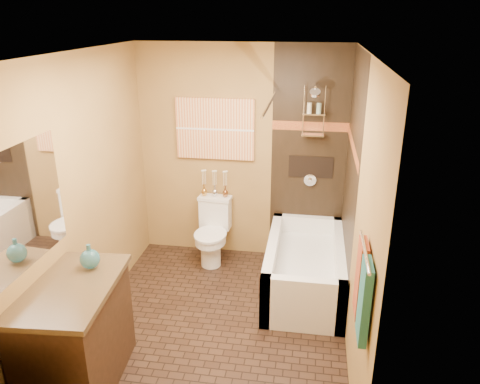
% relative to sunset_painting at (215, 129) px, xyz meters
% --- Properties ---
extents(floor, '(3.00, 3.00, 0.00)m').
position_rel_sunset_painting_xyz_m(floor, '(0.30, -1.48, -1.55)').
color(floor, black).
rests_on(floor, ground).
extents(wall_left, '(0.02, 3.00, 2.50)m').
position_rel_sunset_painting_xyz_m(wall_left, '(-0.90, -1.48, -0.30)').
color(wall_left, '#A37D3F').
rests_on(wall_left, floor).
extents(wall_right, '(0.02, 3.00, 2.50)m').
position_rel_sunset_painting_xyz_m(wall_right, '(1.50, -1.48, -0.30)').
color(wall_right, '#A37D3F').
rests_on(wall_right, floor).
extents(wall_back, '(2.40, 0.02, 2.50)m').
position_rel_sunset_painting_xyz_m(wall_back, '(0.30, 0.02, -0.30)').
color(wall_back, '#A37D3F').
rests_on(wall_back, floor).
extents(wall_front, '(2.40, 0.02, 2.50)m').
position_rel_sunset_painting_xyz_m(wall_front, '(0.30, -2.98, -0.30)').
color(wall_front, '#A37D3F').
rests_on(wall_front, floor).
extents(ceiling, '(3.00, 3.00, 0.00)m').
position_rel_sunset_painting_xyz_m(ceiling, '(0.30, -1.48, 0.95)').
color(ceiling, silver).
rests_on(ceiling, wall_back).
extents(alcove_tile_back, '(0.85, 0.01, 2.50)m').
position_rel_sunset_painting_xyz_m(alcove_tile_back, '(1.08, 0.01, -0.30)').
color(alcove_tile_back, black).
rests_on(alcove_tile_back, wall_back).
extents(alcove_tile_right, '(0.01, 1.50, 2.50)m').
position_rel_sunset_painting_xyz_m(alcove_tile_right, '(1.49, -0.73, -0.30)').
color(alcove_tile_right, black).
rests_on(alcove_tile_right, wall_right).
extents(mosaic_band_back, '(0.85, 0.01, 0.10)m').
position_rel_sunset_painting_xyz_m(mosaic_band_back, '(1.08, 0.00, 0.07)').
color(mosaic_band_back, maroon).
rests_on(mosaic_band_back, alcove_tile_back).
extents(mosaic_band_right, '(0.01, 1.50, 0.10)m').
position_rel_sunset_painting_xyz_m(mosaic_band_right, '(1.48, -0.73, 0.07)').
color(mosaic_band_right, maroon).
rests_on(mosaic_band_right, alcove_tile_right).
extents(alcove_niche, '(0.50, 0.01, 0.25)m').
position_rel_sunset_painting_xyz_m(alcove_niche, '(1.10, 0.01, -0.40)').
color(alcove_niche, black).
rests_on(alcove_niche, alcove_tile_back).
extents(shower_fixtures, '(0.24, 0.33, 1.16)m').
position_rel_sunset_painting_xyz_m(shower_fixtures, '(1.10, -0.10, 0.12)').
color(shower_fixtures, silver).
rests_on(shower_fixtures, floor).
extents(curtain_rod, '(0.03, 1.55, 0.03)m').
position_rel_sunset_painting_xyz_m(curtain_rod, '(0.70, -0.73, 0.47)').
color(curtain_rod, silver).
rests_on(curtain_rod, wall_back).
extents(towel_bar, '(0.02, 0.55, 0.02)m').
position_rel_sunset_painting_xyz_m(towel_bar, '(1.45, -2.53, -0.10)').
color(towel_bar, silver).
rests_on(towel_bar, wall_right).
extents(towel_teal, '(0.05, 0.22, 0.52)m').
position_rel_sunset_painting_xyz_m(towel_teal, '(1.46, -2.66, -0.37)').
color(towel_teal, '#1C5F59').
rests_on(towel_teal, towel_bar).
extents(towel_rust, '(0.05, 0.22, 0.52)m').
position_rel_sunset_painting_xyz_m(towel_rust, '(1.46, -2.40, -0.37)').
color(towel_rust, maroon).
rests_on(towel_rust, towel_bar).
extents(sunset_painting, '(0.90, 0.04, 0.70)m').
position_rel_sunset_painting_xyz_m(sunset_painting, '(0.00, 0.00, 0.00)').
color(sunset_painting, '#D46231').
rests_on(sunset_painting, wall_back).
extents(vanity_mirror, '(0.01, 1.00, 0.90)m').
position_rel_sunset_painting_xyz_m(vanity_mirror, '(-0.89, -2.36, -0.05)').
color(vanity_mirror, white).
rests_on(vanity_mirror, wall_left).
extents(bathtub, '(0.80, 1.50, 0.55)m').
position_rel_sunset_painting_xyz_m(bathtub, '(1.10, -0.73, -1.33)').
color(bathtub, white).
rests_on(bathtub, floor).
extents(toilet, '(0.40, 0.58, 0.76)m').
position_rel_sunset_painting_xyz_m(toilet, '(0.00, -0.26, -1.17)').
color(toilet, white).
rests_on(toilet, floor).
extents(vanity, '(0.70, 1.06, 0.90)m').
position_rel_sunset_painting_xyz_m(vanity, '(-0.62, -2.36, -1.10)').
color(vanity, black).
rests_on(vanity, floor).
extents(teal_bottle, '(0.17, 0.17, 0.25)m').
position_rel_sunset_painting_xyz_m(teal_bottle, '(-0.57, -2.10, -0.55)').
color(teal_bottle, '#266874').
rests_on(teal_bottle, vanity).
extents(bud_vases, '(0.32, 0.07, 0.32)m').
position_rel_sunset_painting_xyz_m(bud_vases, '(-0.00, -0.08, -0.62)').
color(bud_vases, gold).
rests_on(bud_vases, toilet).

